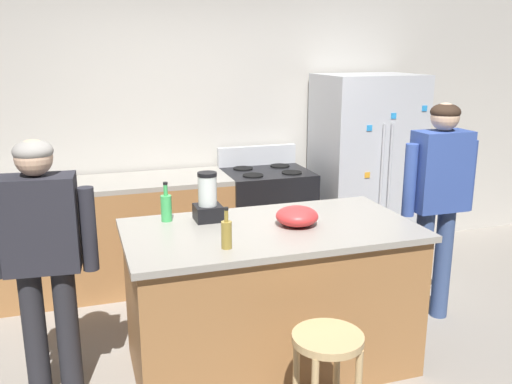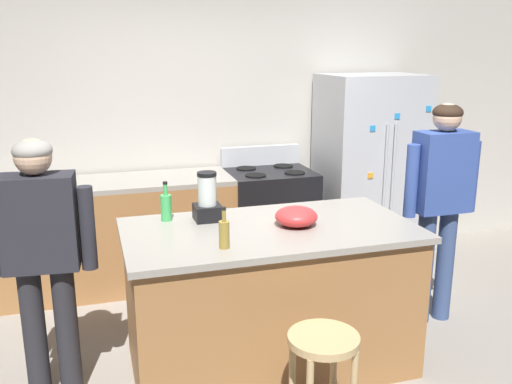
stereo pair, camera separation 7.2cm
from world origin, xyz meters
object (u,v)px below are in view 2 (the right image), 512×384
at_px(stove_range, 269,220).
at_px(mixing_bowl, 296,216).
at_px(person_by_sink_right, 441,193).
at_px(bottle_soda, 166,206).
at_px(refrigerator, 369,170).
at_px(kitchen_island, 270,297).
at_px(bottle_vinegar, 224,233).
at_px(blender_appliance, 207,200).
at_px(person_by_island_left, 42,247).
at_px(bar_stool, 323,361).

height_order(stove_range, mixing_bowl, stove_range).
bearing_deg(person_by_sink_right, bottle_soda, 177.09).
bearing_deg(stove_range, refrigerator, -1.44).
bearing_deg(kitchen_island, bottle_vinegar, -142.70).
bearing_deg(bottle_vinegar, blender_appliance, 87.81).
bearing_deg(mixing_bowl, kitchen_island, 174.26).
relative_size(stove_range, person_by_island_left, 0.72).
xyz_separation_m(kitchen_island, refrigerator, (1.48, 1.50, 0.42)).
bearing_deg(person_by_island_left, bar_stool, -33.29).
bearing_deg(bottle_soda, person_by_island_left, -159.22).
bearing_deg(person_by_island_left, person_by_sink_right, 3.78).
distance_m(kitchen_island, refrigerator, 2.15).
relative_size(blender_appliance, bottle_vinegar, 1.34).
xyz_separation_m(kitchen_island, person_by_sink_right, (1.38, 0.23, 0.52)).
relative_size(refrigerator, stove_range, 1.59).
bearing_deg(stove_range, bottle_vinegar, -115.61).
distance_m(bar_stool, mixing_bowl, 0.97).
bearing_deg(kitchen_island, bottle_soda, 151.13).
xyz_separation_m(person_by_sink_right, bar_stool, (-1.37, -1.06, -0.50)).
relative_size(kitchen_island, person_by_sink_right, 1.10).
xyz_separation_m(person_by_island_left, mixing_bowl, (1.49, -0.06, 0.06)).
xyz_separation_m(blender_appliance, mixing_bowl, (0.50, -0.28, -0.07)).
bearing_deg(mixing_bowl, bar_stool, -101.08).
height_order(blender_appliance, bottle_vinegar, blender_appliance).
xyz_separation_m(blender_appliance, bottle_vinegar, (-0.02, -0.53, -0.05)).
relative_size(person_by_island_left, mixing_bowl, 5.83).
relative_size(kitchen_island, stove_range, 1.61).
bearing_deg(person_by_island_left, blender_appliance, 12.07).
relative_size(kitchen_island, mixing_bowl, 6.77).
bearing_deg(mixing_bowl, person_by_sink_right, 11.34).
distance_m(bottle_vinegar, bottle_soda, 0.64).
distance_m(person_by_sink_right, blender_appliance, 1.72).
bearing_deg(kitchen_island, person_by_island_left, 177.93).
relative_size(person_by_island_left, bottle_soda, 6.07).
height_order(kitchen_island, bar_stool, kitchen_island).
xyz_separation_m(refrigerator, person_by_island_left, (-2.81, -1.45, 0.05)).
distance_m(person_by_island_left, bar_stool, 1.66).
relative_size(stove_range, bar_stool, 1.75).
relative_size(stove_range, person_by_sink_right, 0.68).
height_order(blender_appliance, bottle_soda, blender_appliance).
bearing_deg(refrigerator, mixing_bowl, -131.03).
bearing_deg(person_by_island_left, bottle_vinegar, -18.32).
bearing_deg(kitchen_island, blender_appliance, 142.45).
bearing_deg(person_by_sink_right, stove_range, 124.02).
bearing_deg(mixing_bowl, bottle_vinegar, -153.91).
bearing_deg(blender_appliance, person_by_sink_right, -1.10).
xyz_separation_m(refrigerator, mixing_bowl, (-1.32, -1.52, 0.11)).
distance_m(bottle_vinegar, mixing_bowl, 0.58).
height_order(kitchen_island, bottle_soda, bottle_soda).
xyz_separation_m(bar_stool, bottle_vinegar, (-0.36, 0.56, 0.53)).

